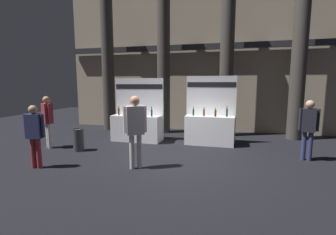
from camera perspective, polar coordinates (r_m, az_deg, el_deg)
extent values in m
plane|color=black|center=(7.01, 1.08, -9.83)|extent=(24.83, 24.83, 0.00)
cube|color=tan|center=(11.41, 6.93, 14.15)|extent=(12.42, 0.25, 6.75)
cube|color=#2D2D33|center=(11.15, 6.74, 16.04)|extent=(12.42, 0.20, 0.24)
cylinder|color=#423D38|center=(11.65, -13.88, 12.69)|extent=(0.55, 0.55, 6.28)
cylinder|color=#423D38|center=(10.67, -1.05, 13.37)|extent=(0.55, 0.55, 6.28)
cylinder|color=#423D38|center=(10.27, 13.58, 13.36)|extent=(0.55, 0.55, 6.28)
cylinder|color=#423D38|center=(10.54, 28.34, 12.49)|extent=(0.55, 0.55, 6.28)
cube|color=white|center=(9.16, -7.43, -2.53)|extent=(1.82, 0.60, 0.96)
cube|color=white|center=(9.37, -6.72, 1.97)|extent=(1.91, 0.04, 2.33)
cube|color=black|center=(9.30, -6.86, 7.19)|extent=(1.86, 0.01, 0.18)
cylinder|color=#472D14|center=(9.30, -11.42, 1.33)|extent=(0.06, 0.06, 0.25)
cylinder|color=#472D14|center=(9.28, -11.45, 2.33)|extent=(0.03, 0.03, 0.07)
cylinder|color=red|center=(9.28, -11.46, 2.62)|extent=(0.03, 0.03, 0.02)
cylinder|color=black|center=(9.23, -9.25, 1.29)|extent=(0.06, 0.06, 0.24)
cylinder|color=black|center=(9.22, -9.28, 2.30)|extent=(0.03, 0.03, 0.09)
cylinder|color=black|center=(9.21, -9.28, 2.63)|extent=(0.03, 0.03, 0.02)
cylinder|color=black|center=(9.12, -7.28, 1.34)|extent=(0.07, 0.07, 0.27)
cylinder|color=black|center=(9.10, -7.30, 2.40)|extent=(0.03, 0.03, 0.07)
cylinder|color=black|center=(9.10, -7.30, 2.68)|extent=(0.03, 0.03, 0.02)
cylinder|color=black|center=(8.99, -5.45, 1.25)|extent=(0.07, 0.07, 0.26)
cylinder|color=black|center=(8.97, -5.47, 2.35)|extent=(0.03, 0.03, 0.09)
cylinder|color=black|center=(8.97, -5.47, 2.68)|extent=(0.03, 0.03, 0.02)
cylinder|color=#19381E|center=(8.75, -3.84, 1.05)|extent=(0.06, 0.06, 0.25)
cylinder|color=#19381E|center=(8.73, -3.85, 2.16)|extent=(0.03, 0.03, 0.09)
cylinder|color=black|center=(8.73, -3.85, 2.51)|extent=(0.03, 0.03, 0.02)
cube|color=maroon|center=(8.89, -7.60, 0.35)|extent=(0.23, 0.33, 0.02)
cube|color=white|center=(8.69, 9.64, -2.98)|extent=(1.68, 0.60, 1.01)
cube|color=white|center=(8.92, 9.94, 1.82)|extent=(1.76, 0.04, 2.40)
cube|color=black|center=(8.84, 10.07, 7.56)|extent=(1.71, 0.01, 0.18)
cylinder|color=#19381E|center=(8.66, 5.95, 1.20)|extent=(0.06, 0.06, 0.22)
cylinder|color=#19381E|center=(8.65, 5.96, 2.18)|extent=(0.03, 0.03, 0.07)
cylinder|color=red|center=(8.64, 5.97, 2.48)|extent=(0.03, 0.03, 0.02)
cylinder|color=#472D14|center=(8.57, 8.40, 1.11)|extent=(0.06, 0.06, 0.23)
cylinder|color=#472D14|center=(8.55, 8.42, 2.08)|extent=(0.03, 0.03, 0.06)
cylinder|color=black|center=(8.55, 8.42, 2.36)|extent=(0.03, 0.03, 0.02)
cylinder|color=#472D14|center=(8.52, 11.01, 0.97)|extent=(0.07, 0.07, 0.22)
cylinder|color=#472D14|center=(8.50, 11.04, 1.93)|extent=(0.03, 0.03, 0.07)
cylinder|color=gold|center=(8.50, 11.05, 2.21)|extent=(0.03, 0.03, 0.02)
cylinder|color=#19381E|center=(8.59, 13.59, 1.13)|extent=(0.07, 0.07, 0.27)
cylinder|color=#19381E|center=(8.57, 13.63, 2.31)|extent=(0.03, 0.03, 0.08)
cylinder|color=gold|center=(8.56, 13.64, 2.64)|extent=(0.03, 0.03, 0.02)
cylinder|color=#38383D|center=(8.33, -20.19, -5.00)|extent=(0.34, 0.34, 0.68)
torus|color=black|center=(8.26, -20.31, -2.60)|extent=(0.33, 0.33, 0.02)
cylinder|color=silver|center=(6.27, -6.73, -7.80)|extent=(0.12, 0.12, 0.89)
cylinder|color=silver|center=(6.25, -8.43, -7.90)|extent=(0.12, 0.12, 0.89)
cube|color=silver|center=(6.09, -7.72, -0.62)|extent=(0.49, 0.44, 0.70)
sphere|color=tan|center=(6.04, -7.80, 3.89)|extent=(0.24, 0.24, 0.24)
cylinder|color=silver|center=(6.13, -5.35, -0.36)|extent=(0.08, 0.08, 0.67)
cylinder|color=silver|center=(6.06, -10.12, -0.55)|extent=(0.08, 0.08, 0.67)
cylinder|color=navy|center=(7.88, 30.26, -5.85)|extent=(0.12, 0.12, 0.82)
cylinder|color=navy|center=(7.87, 29.12, -5.78)|extent=(0.12, 0.12, 0.82)
cube|color=#23232D|center=(7.75, 30.07, -0.56)|extent=(0.38, 0.29, 0.65)
sphere|color=tan|center=(7.70, 30.30, 2.69)|extent=(0.22, 0.22, 0.22)
cylinder|color=#23232D|center=(7.76, 31.65, -0.53)|extent=(0.08, 0.08, 0.61)
cylinder|color=#23232D|center=(7.73, 28.49, -0.34)|extent=(0.08, 0.08, 0.61)
cylinder|color=silver|center=(9.14, -26.25, -3.74)|extent=(0.12, 0.12, 0.83)
cylinder|color=silver|center=(8.99, -25.94, -3.90)|extent=(0.12, 0.12, 0.83)
cube|color=maroon|center=(8.95, -26.39, 0.87)|extent=(0.44, 0.41, 0.66)
sphere|color=tan|center=(8.91, -26.57, 3.74)|extent=(0.23, 0.23, 0.23)
cylinder|color=maroon|center=(9.16, -26.81, 1.09)|extent=(0.08, 0.08, 0.63)
cylinder|color=maroon|center=(8.74, -25.96, 0.85)|extent=(0.08, 0.08, 0.63)
cylinder|color=maroon|center=(7.13, -28.94, -7.29)|extent=(0.12, 0.12, 0.78)
cylinder|color=maroon|center=(7.05, -27.93, -7.38)|extent=(0.12, 0.12, 0.78)
cube|color=navy|center=(6.95, -28.82, -1.79)|extent=(0.40, 0.28, 0.61)
sphere|color=tan|center=(6.90, -29.05, 1.65)|extent=(0.21, 0.21, 0.21)
cylinder|color=navy|center=(7.07, -30.37, -1.61)|extent=(0.08, 0.08, 0.58)
cylinder|color=navy|center=(6.83, -27.23, -1.71)|extent=(0.08, 0.08, 0.58)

